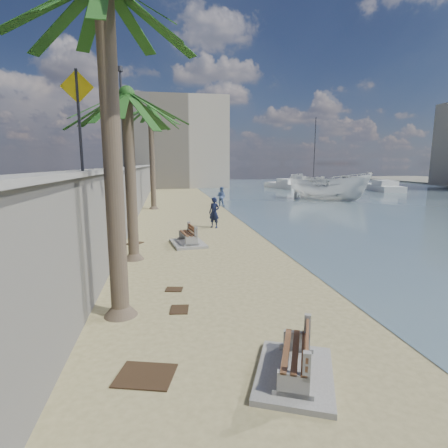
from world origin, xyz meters
TOP-DOWN VIEW (x-y plane):
  - ground_plane at (0.00, 0.00)m, footprint 140.00×140.00m
  - seawall at (-5.20, 20.00)m, footprint 0.45×70.00m
  - wall_cap at (-5.20, 20.00)m, footprint 0.80×70.00m
  - end_building at (-2.00, 52.00)m, footprint 18.00×12.00m
  - bench_near at (-0.79, -2.29)m, footprint 2.00×2.32m
  - bench_far at (-1.98, 8.47)m, footprint 1.73×2.30m
  - palm_mid at (-4.29, 6.24)m, footprint 5.00×5.00m
  - palm_back at (-3.95, 22.25)m, footprint 5.00×5.00m
  - pedestrian_sign at (-5.00, 1.50)m, footprint 0.78×0.07m
  - streetlight at (-5.10, 12.00)m, footprint 0.28×0.28m
  - person_a at (-0.14, 12.64)m, footprint 0.91×0.88m
  - person_b at (2.00, 23.20)m, footprint 1.18×1.14m
  - boat_cruiser at (14.03, 26.91)m, footprint 4.71×4.71m
  - yacht_near at (27.81, 38.26)m, footprint 5.27×10.73m
  - yacht_far at (15.41, 44.80)m, footprint 4.03×9.09m
  - sailboat_west at (19.72, 43.49)m, footprint 6.66×5.95m
  - debris_a at (-3.44, -1.84)m, footprint 1.19×1.05m
  - debris_b at (-2.71, 0.97)m, footprint 0.54×0.64m
  - debris_c at (-4.49, 9.12)m, footprint 0.87×0.92m
  - debris_d at (-2.80, 2.50)m, footprint 0.56×0.48m

SIDE VIEW (x-z plane):
  - ground_plane at x=0.00m, z-range 0.00..0.00m
  - debris_a at x=-3.44m, z-range 0.00..0.03m
  - debris_b at x=-2.71m, z-range 0.00..0.03m
  - debris_c at x=-4.49m, z-range 0.00..0.03m
  - debris_d at x=-2.80m, z-range 0.00..0.03m
  - sailboat_west at x=19.72m, z-range -5.05..5.72m
  - yacht_near at x=27.81m, z-range -0.40..1.10m
  - yacht_far at x=15.41m, z-range -0.40..1.10m
  - bench_near at x=-0.79m, z-range -0.05..0.77m
  - bench_far at x=-1.98m, z-range -0.06..0.83m
  - person_b at x=2.00m, z-range 0.00..1.93m
  - person_a at x=-0.14m, z-range 0.00..2.11m
  - boat_cruiser at x=14.03m, z-range -0.40..3.47m
  - seawall at x=-5.20m, z-range 0.00..3.50m
  - wall_cap at x=-5.20m, z-range 3.49..3.61m
  - pedestrian_sign at x=-5.00m, z-range 3.95..6.35m
  - palm_mid at x=-4.29m, z-range 2.64..9.89m
  - streetlight at x=-5.10m, z-range 4.08..9.21m
  - end_building at x=-2.00m, z-range 0.00..14.00m
  - palm_back at x=-3.95m, z-range 3.56..12.77m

